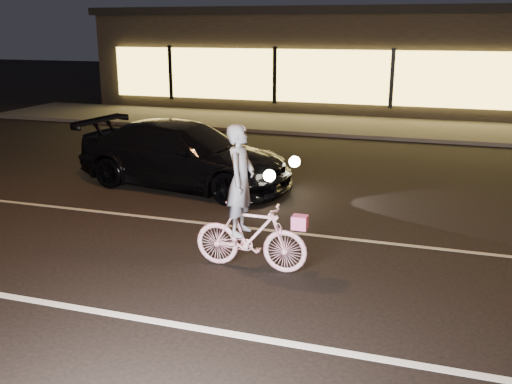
% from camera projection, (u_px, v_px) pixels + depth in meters
% --- Properties ---
extents(ground, '(90.00, 90.00, 0.00)m').
position_uv_depth(ground, '(292.00, 285.00, 7.90)').
color(ground, black).
rests_on(ground, ground).
extents(lane_stripe_near, '(60.00, 0.12, 0.01)m').
position_uv_depth(lane_stripe_near, '(259.00, 339.00, 6.53)').
color(lane_stripe_near, silver).
rests_on(lane_stripe_near, ground).
extents(lane_stripe_far, '(60.00, 0.10, 0.01)m').
position_uv_depth(lane_stripe_far, '(321.00, 236.00, 9.73)').
color(lane_stripe_far, gray).
rests_on(lane_stripe_far, ground).
extents(sidewalk, '(30.00, 4.00, 0.12)m').
position_uv_depth(sidewalk, '(384.00, 128.00, 19.77)').
color(sidewalk, '#383533').
rests_on(sidewalk, ground).
extents(storefront, '(25.40, 8.42, 4.20)m').
position_uv_depth(storefront, '(401.00, 58.00, 24.64)').
color(storefront, black).
rests_on(storefront, ground).
extents(cyclist, '(1.70, 0.59, 2.14)m').
position_uv_depth(cyclist, '(248.00, 219.00, 8.23)').
color(cyclist, '#DE4A7C').
rests_on(cyclist, ground).
extents(sedan, '(5.16, 2.66, 1.43)m').
position_uv_depth(sedan, '(184.00, 155.00, 12.60)').
color(sedan, black).
rests_on(sedan, ground).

